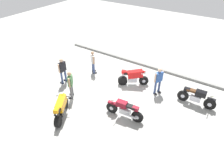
{
  "coord_description": "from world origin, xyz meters",
  "views": [
    {
      "loc": [
        5.08,
        -7.72,
        7.45
      ],
      "look_at": [
        -0.22,
        0.31,
        0.75
      ],
      "focal_mm": 32.19,
      "sensor_mm": 36.0,
      "label": 1
    }
  ],
  "objects": [
    {
      "name": "ground_plane",
      "position": [
        0.0,
        0.0,
        0.0
      ],
      "size": [
        40.0,
        40.0,
        0.0
      ],
      "primitive_type": "plane",
      "color": "#9E9E99"
    },
    {
      "name": "motorcycle_black_cruiser",
      "position": [
        4.2,
        2.12,
        0.52
      ],
      "size": [
        2.09,
        0.7,
        1.09
      ],
      "rotation": [
        0.0,
        0.0,
        0.03
      ],
      "color": "black",
      "rests_on": "ground"
    },
    {
      "name": "motorcycle_orange_sportbike",
      "position": [
        -1.35,
        -2.71,
        0.59
      ],
      "size": [
        1.11,
        1.8,
        1.14
      ],
      "rotation": [
        0.0,
        0.0,
        2.07
      ],
      "color": "black",
      "rests_on": "ground"
    },
    {
      "name": "motorcycle_maroon_cruiser",
      "position": [
        1.38,
        -0.96,
        0.52
      ],
      "size": [
        2.09,
        0.7,
        1.09
      ],
      "rotation": [
        0.0,
        0.0,
        3.23
      ],
      "color": "black",
      "rests_on": "ground"
    },
    {
      "name": "person_in_blue_shirt",
      "position": [
        1.96,
        1.93,
        0.98
      ],
      "size": [
        0.45,
        0.64,
        1.71
      ],
      "rotation": [
        0.0,
        0.0,
        5.9
      ],
      "color": "#384772",
      "rests_on": "ground"
    },
    {
      "name": "person_in_black_shirt",
      "position": [
        -3.54,
        -0.35,
        1.0
      ],
      "size": [
        0.32,
        0.67,
        1.74
      ],
      "rotation": [
        0.0,
        0.0,
        3.19
      ],
      "color": "#384772",
      "rests_on": "ground"
    },
    {
      "name": "motorcycle_red_sportbike",
      "position": [
        0.35,
        1.92,
        0.59
      ],
      "size": [
        1.73,
        1.24,
        1.14
      ],
      "rotation": [
        0.0,
        0.0,
        0.58
      ],
      "color": "black",
      "rests_on": "ground"
    },
    {
      "name": "curb_edge",
      "position": [
        0.0,
        4.6,
        0.07
      ],
      "size": [
        14.0,
        0.3,
        0.15
      ],
      "primitive_type": "cube",
      "color": "gray",
      "rests_on": "ground"
    },
    {
      "name": "person_in_green_shirt",
      "position": [
        -2.07,
        -1.19,
        0.98
      ],
      "size": [
        0.5,
        0.6,
        1.72
      ],
      "rotation": [
        0.0,
        0.0,
        3.73
      ],
      "color": "#59595B",
      "rests_on": "ground"
    },
    {
      "name": "person_in_white_shirt",
      "position": [
        -2.71,
        1.7,
        0.91
      ],
      "size": [
        0.55,
        0.51,
        1.61
      ],
      "rotation": [
        0.0,
        0.0,
        0.89
      ],
      "color": "#384772",
      "rests_on": "ground"
    }
  ]
}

